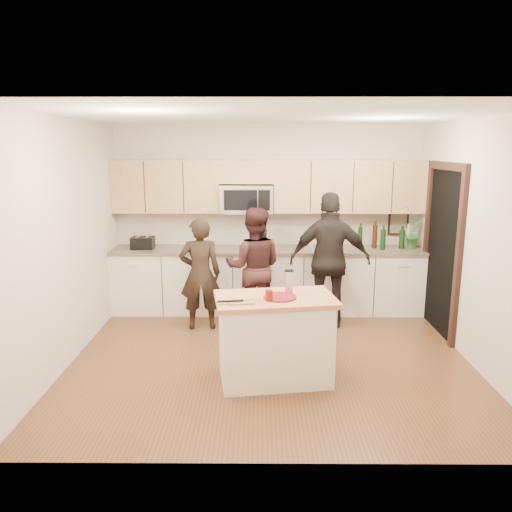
{
  "coord_description": "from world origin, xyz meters",
  "views": [
    {
      "loc": [
        -0.13,
        -5.4,
        2.38
      ],
      "look_at": [
        -0.16,
        0.35,
        1.12
      ],
      "focal_mm": 35.0,
      "sensor_mm": 36.0,
      "label": 1
    }
  ],
  "objects_px": {
    "woman_left": "(200,274)",
    "woman_right": "(330,261)",
    "toaster": "(143,243)",
    "woman_center": "(254,267)",
    "island": "(275,338)"
  },
  "relations": [
    {
      "from": "woman_left",
      "to": "woman_right",
      "type": "height_order",
      "value": "woman_right"
    },
    {
      "from": "toaster",
      "to": "woman_right",
      "type": "height_order",
      "value": "woman_right"
    },
    {
      "from": "toaster",
      "to": "woman_left",
      "type": "bearing_deg",
      "value": -38.38
    },
    {
      "from": "woman_center",
      "to": "island",
      "type": "bearing_deg",
      "value": 101.36
    },
    {
      "from": "toaster",
      "to": "woman_center",
      "type": "distance_m",
      "value": 1.73
    },
    {
      "from": "island",
      "to": "woman_center",
      "type": "height_order",
      "value": "woman_center"
    },
    {
      "from": "toaster",
      "to": "woman_right",
      "type": "relative_size",
      "value": 0.17
    },
    {
      "from": "woman_right",
      "to": "woman_center",
      "type": "bearing_deg",
      "value": 1.27
    },
    {
      "from": "woman_center",
      "to": "woman_right",
      "type": "distance_m",
      "value": 1.02
    },
    {
      "from": "toaster",
      "to": "woman_center",
      "type": "relative_size",
      "value": 0.2
    },
    {
      "from": "island",
      "to": "woman_right",
      "type": "bearing_deg",
      "value": 55.82
    },
    {
      "from": "island",
      "to": "woman_right",
      "type": "relative_size",
      "value": 0.71
    },
    {
      "from": "island",
      "to": "woman_right",
      "type": "height_order",
      "value": "woman_right"
    },
    {
      "from": "island",
      "to": "woman_center",
      "type": "bearing_deg",
      "value": 89.46
    },
    {
      "from": "island",
      "to": "woman_center",
      "type": "relative_size",
      "value": 0.8
    }
  ]
}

